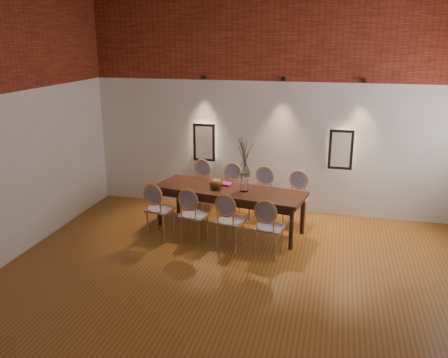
% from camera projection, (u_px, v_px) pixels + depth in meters
% --- Properties ---
extents(floor, '(7.00, 7.00, 0.02)m').
position_uv_depth(floor, '(229.00, 302.00, 6.15)').
color(floor, brown).
rests_on(floor, ground).
extents(wall_back, '(7.00, 0.10, 4.00)m').
position_uv_depth(wall_back, '(272.00, 108.00, 8.87)').
color(wall_back, silver).
rests_on(wall_back, ground).
extents(wall_front, '(7.00, 0.10, 4.00)m').
position_uv_depth(wall_front, '(64.00, 319.00, 2.27)').
color(wall_front, silver).
rests_on(wall_front, ground).
extents(brick_band_back, '(7.00, 0.02, 1.50)m').
position_uv_depth(brick_band_back, '(274.00, 39.00, 8.44)').
color(brick_band_back, maroon).
rests_on(brick_band_back, ground).
extents(brick_band_front, '(7.00, 0.02, 1.50)m').
position_uv_depth(brick_band_front, '(44.00, 48.00, 1.97)').
color(brick_band_front, maroon).
rests_on(brick_band_front, ground).
extents(niche_left, '(0.36, 0.06, 0.66)m').
position_uv_depth(niche_left, '(205.00, 142.00, 9.27)').
color(niche_left, '#FFEAC6').
rests_on(niche_left, wall_back).
extents(niche_right, '(0.36, 0.06, 0.66)m').
position_uv_depth(niche_right, '(341.00, 149.00, 8.69)').
color(niche_right, '#FFEAC6').
rests_on(niche_right, wall_back).
extents(spot_fixture_left, '(0.08, 0.10, 0.08)m').
position_uv_depth(spot_fixture_left, '(203.00, 77.00, 8.88)').
color(spot_fixture_left, black).
rests_on(spot_fixture_left, wall_back).
extents(spot_fixture_mid, '(0.08, 0.10, 0.08)m').
position_uv_depth(spot_fixture_mid, '(283.00, 79.00, 8.54)').
color(spot_fixture_mid, black).
rests_on(spot_fixture_mid, wall_back).
extents(spot_fixture_right, '(0.08, 0.10, 0.08)m').
position_uv_depth(spot_fixture_right, '(364.00, 81.00, 8.23)').
color(spot_fixture_right, black).
rests_on(spot_fixture_right, wall_back).
extents(dining_table, '(2.73, 1.32, 0.75)m').
position_uv_depth(dining_table, '(229.00, 209.00, 8.32)').
color(dining_table, '#35180F').
rests_on(dining_table, floor).
extents(chair_near_a, '(0.51, 0.51, 0.94)m').
position_uv_depth(chair_near_a, '(160.00, 209.00, 8.07)').
color(chair_near_a, tan).
rests_on(chair_near_a, floor).
extents(chair_near_b, '(0.51, 0.51, 0.94)m').
position_uv_depth(chair_near_b, '(194.00, 215.00, 7.81)').
color(chair_near_b, tan).
rests_on(chair_near_b, floor).
extents(chair_near_c, '(0.51, 0.51, 0.94)m').
position_uv_depth(chair_near_c, '(230.00, 221.00, 7.56)').
color(chair_near_c, tan).
rests_on(chair_near_c, floor).
extents(chair_near_d, '(0.51, 0.51, 0.94)m').
position_uv_depth(chair_near_d, '(269.00, 227.00, 7.30)').
color(chair_near_d, tan).
rests_on(chair_near_d, floor).
extents(chair_far_a, '(0.51, 0.51, 0.94)m').
position_uv_depth(chair_far_a, '(198.00, 186.00, 9.30)').
color(chair_far_a, tan).
rests_on(chair_far_a, floor).
extents(chair_far_b, '(0.51, 0.51, 0.94)m').
position_uv_depth(chair_far_b, '(228.00, 190.00, 9.04)').
color(chair_far_b, tan).
rests_on(chair_far_b, floor).
extents(chair_far_c, '(0.51, 0.51, 0.94)m').
position_uv_depth(chair_far_c, '(261.00, 195.00, 8.78)').
color(chair_far_c, tan).
rests_on(chair_far_c, floor).
extents(chair_far_d, '(0.51, 0.51, 0.94)m').
position_uv_depth(chair_far_d, '(295.00, 200.00, 8.52)').
color(chair_far_d, tan).
rests_on(chair_far_d, floor).
extents(vase, '(0.14, 0.14, 0.30)m').
position_uv_depth(vase, '(244.00, 183.00, 8.06)').
color(vase, silver).
rests_on(vase, dining_table).
extents(dried_branches, '(0.50, 0.50, 0.70)m').
position_uv_depth(dried_branches, '(245.00, 157.00, 7.93)').
color(dried_branches, '#4B412D').
rests_on(dried_branches, vase).
extents(bowl, '(0.24, 0.24, 0.18)m').
position_uv_depth(bowl, '(216.00, 183.00, 8.24)').
color(bowl, brown).
rests_on(bowl, dining_table).
extents(book, '(0.29, 0.23, 0.03)m').
position_uv_depth(book, '(225.00, 184.00, 8.46)').
color(book, '#7B1456').
rests_on(book, dining_table).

